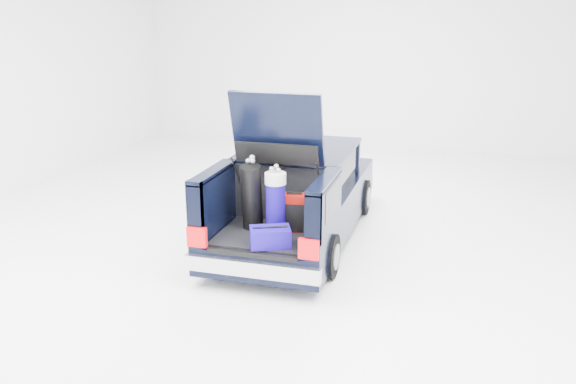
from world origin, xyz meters
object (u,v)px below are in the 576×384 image
(red_suitcase, at_px, (294,213))
(black_golf_bag, at_px, (252,197))
(car, at_px, (299,195))
(blue_golf_bag, at_px, (276,202))
(blue_duffel, at_px, (270,237))

(red_suitcase, bearing_deg, black_golf_bag, -179.01)
(red_suitcase, height_order, black_golf_bag, black_golf_bag)
(car, distance_m, red_suitcase, 1.42)
(car, relative_size, black_golf_bag, 4.48)
(black_golf_bag, distance_m, blue_golf_bag, 0.36)
(blue_golf_bag, bearing_deg, blue_duffel, -85.09)
(red_suitcase, relative_size, black_golf_bag, 0.53)
(blue_golf_bag, bearing_deg, car, 89.41)
(red_suitcase, relative_size, blue_golf_bag, 0.57)
(car, height_order, red_suitcase, car)
(red_suitcase, height_order, blue_duffel, red_suitcase)
(red_suitcase, bearing_deg, car, 93.11)
(car, xyz_separation_m, red_suitcase, (0.31, -1.38, 0.19))
(red_suitcase, relative_size, blue_duffel, 0.91)
(red_suitcase, xyz_separation_m, blue_duffel, (-0.14, -0.63, -0.14))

